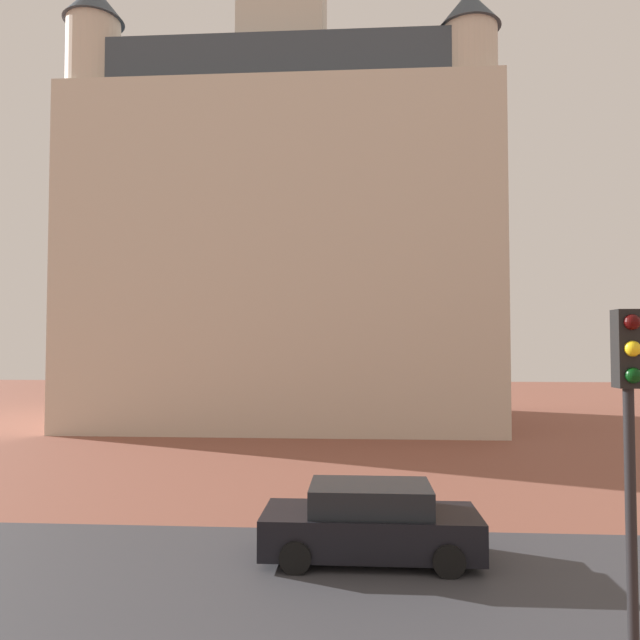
% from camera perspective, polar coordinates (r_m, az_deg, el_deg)
% --- Properties ---
extents(ground_plane, '(120.00, 120.00, 0.00)m').
position_cam_1_polar(ground_plane, '(14.90, -1.88, -20.17)').
color(ground_plane, brown).
extents(street_asphalt_strip, '(120.00, 7.00, 0.00)m').
position_cam_1_polar(street_asphalt_strip, '(12.25, -3.28, -24.17)').
color(street_asphalt_strip, '#38383D').
rests_on(street_asphalt_strip, ground_plane).
extents(landmark_building, '(23.11, 14.45, 38.84)m').
position_cam_1_polar(landmark_building, '(36.59, -3.08, 8.24)').
color(landmark_building, beige).
rests_on(landmark_building, ground_plane).
extents(car_black, '(4.57, 2.07, 1.57)m').
position_cam_1_polar(car_black, '(13.39, 4.87, -18.86)').
color(car_black, black).
rests_on(car_black, ground_plane).
extents(traffic_light_pole, '(0.28, 0.34, 4.95)m').
position_cam_1_polar(traffic_light_pole, '(7.72, 27.64, -10.35)').
color(traffic_light_pole, black).
rests_on(traffic_light_pole, ground_plane).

